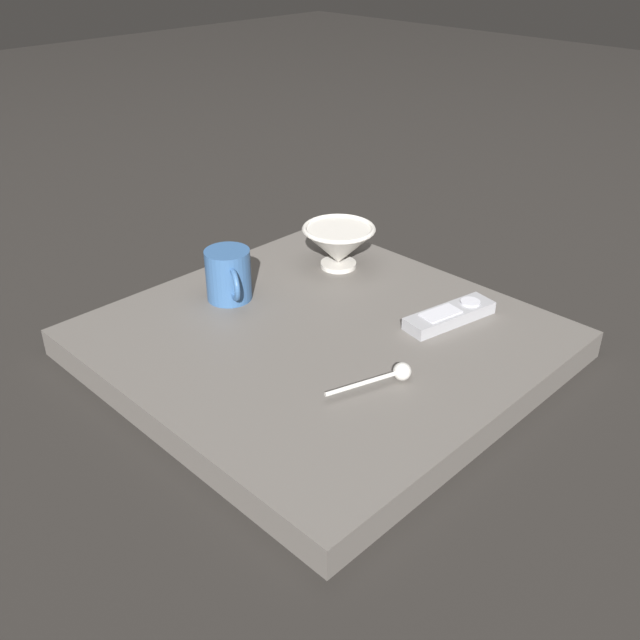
{
  "coord_description": "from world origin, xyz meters",
  "views": [
    {
      "loc": [
        -0.63,
        0.64,
        0.58
      ],
      "look_at": [
        0.0,
        0.0,
        0.06
      ],
      "focal_mm": 39.88,
      "sensor_mm": 36.0,
      "label": 1
    }
  ],
  "objects_px": {
    "coffee_mug": "(229,275)",
    "cereal_bowl": "(339,244)",
    "tv_remote_near": "(450,315)",
    "teaspoon": "(394,374)"
  },
  "relations": [
    {
      "from": "cereal_bowl",
      "to": "teaspoon",
      "type": "relative_size",
      "value": 1.03
    },
    {
      "from": "teaspoon",
      "to": "tv_remote_near",
      "type": "bearing_deg",
      "value": -76.83
    },
    {
      "from": "cereal_bowl",
      "to": "tv_remote_near",
      "type": "bearing_deg",
      "value": 175.61
    },
    {
      "from": "coffee_mug",
      "to": "teaspoon",
      "type": "distance_m",
      "value": 0.34
    },
    {
      "from": "coffee_mug",
      "to": "teaspoon",
      "type": "bearing_deg",
      "value": -178.99
    },
    {
      "from": "coffee_mug",
      "to": "cereal_bowl",
      "type": "bearing_deg",
      "value": -101.28
    },
    {
      "from": "coffee_mug",
      "to": "teaspoon",
      "type": "xyz_separation_m",
      "value": [
        -0.33,
        -0.01,
        -0.03
      ]
    },
    {
      "from": "coffee_mug",
      "to": "tv_remote_near",
      "type": "distance_m",
      "value": 0.35
    },
    {
      "from": "coffee_mug",
      "to": "tv_remote_near",
      "type": "bearing_deg",
      "value": -147.13
    },
    {
      "from": "teaspoon",
      "to": "coffee_mug",
      "type": "bearing_deg",
      "value": 1.01
    }
  ]
}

